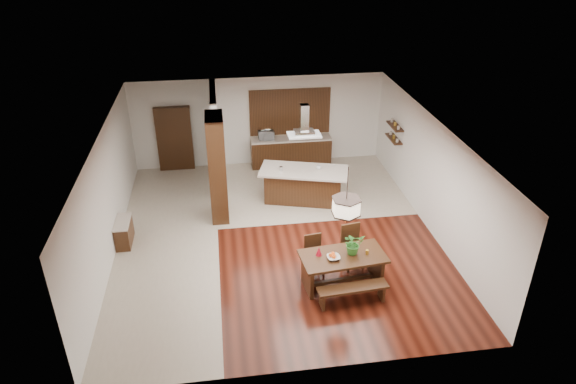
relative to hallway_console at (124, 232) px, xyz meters
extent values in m
plane|color=#331009|center=(3.81, -0.20, -0.32)|extent=(9.00, 9.00, 0.00)
cube|color=white|center=(3.81, -0.20, 2.58)|extent=(8.00, 9.00, 0.04)
cube|color=silver|center=(3.81, 4.30, 1.14)|extent=(8.00, 0.04, 2.90)
cube|color=silver|center=(3.81, -4.70, 1.14)|extent=(8.00, 0.04, 2.90)
cube|color=silver|center=(-0.19, -0.20, 1.14)|extent=(0.04, 9.00, 2.90)
cube|color=silver|center=(7.81, -0.20, 1.14)|extent=(0.04, 9.00, 2.90)
cube|color=#BFB29F|center=(1.06, -0.20, -0.31)|extent=(2.50, 9.00, 0.01)
cube|color=#BFB29F|center=(5.06, 2.30, -0.31)|extent=(5.50, 4.00, 0.01)
cube|color=#3C1A0F|center=(3.81, -0.20, 2.57)|extent=(8.00, 9.00, 0.02)
cube|color=black|center=(2.41, 1.00, 1.14)|extent=(0.45, 1.00, 2.90)
cube|color=silver|center=(2.41, 3.10, 1.14)|extent=(0.18, 2.40, 2.90)
cube|color=black|center=(0.00, 0.00, 0.00)|extent=(0.37, 0.88, 0.63)
cube|color=black|center=(1.11, 4.20, 0.74)|extent=(1.10, 0.20, 2.10)
cube|color=black|center=(4.81, 4.00, 0.13)|extent=(2.60, 0.60, 0.90)
cube|color=beige|center=(4.81, 4.00, 0.61)|extent=(2.60, 0.62, 0.05)
cube|color=brown|center=(4.81, 4.26, 1.44)|extent=(2.60, 0.08, 1.50)
cube|color=black|center=(7.68, 2.40, 1.08)|extent=(0.26, 0.90, 0.04)
cube|color=black|center=(7.68, 2.40, 1.49)|extent=(0.26, 0.90, 0.04)
cube|color=black|center=(5.01, -2.36, 0.42)|extent=(1.93, 1.11, 0.06)
cube|color=black|center=(4.21, -2.44, 0.04)|extent=(0.16, 0.74, 0.71)
cube|color=black|center=(5.81, -2.28, 0.04)|extent=(0.16, 0.74, 0.71)
imported|color=#317727|center=(5.24, -2.31, 0.70)|extent=(0.53, 0.49, 0.49)
imported|color=beige|center=(4.77, -2.46, 0.49)|extent=(0.30, 0.30, 0.07)
cone|color=#A70B1E|center=(4.49, -2.28, 0.56)|extent=(0.15, 0.15, 0.21)
cylinder|color=gold|center=(5.54, -2.38, 0.50)|extent=(0.07, 0.07, 0.10)
cube|color=black|center=(4.80, 1.51, 0.16)|extent=(2.27, 1.36, 0.96)
cube|color=beige|center=(4.80, 1.46, 0.67)|extent=(2.65, 1.71, 0.05)
imported|color=white|center=(5.22, 1.45, 0.75)|extent=(0.15, 0.15, 0.11)
imported|color=#B5B8BC|center=(4.01, 4.00, 0.77)|extent=(0.50, 0.36, 0.27)
camera|label=1|loc=(2.52, -11.26, 6.95)|focal=32.00mm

